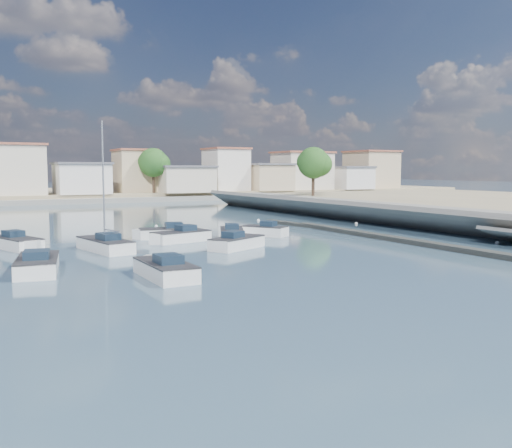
{
  "coord_description": "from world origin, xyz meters",
  "views": [
    {
      "loc": [
        -22.95,
        -24.14,
        5.54
      ],
      "look_at": [
        -2.89,
        14.07,
        1.4
      ],
      "focal_mm": 40.0,
      "sensor_mm": 36.0,
      "label": 1
    }
  ],
  "objects_px": {
    "motorboat_d": "(178,237)",
    "motorboat_h": "(239,243)",
    "motorboat_a": "(163,270)",
    "motorboat_e": "(38,265)",
    "motorboat_c": "(165,234)",
    "motorboat_f": "(262,231)",
    "sailboat": "(103,244)",
    "motorboat_g": "(18,244)",
    "motorboat_b": "(232,234)"
  },
  "relations": [
    {
      "from": "motorboat_a",
      "to": "motorboat_h",
      "type": "distance_m",
      "value": 11.33
    },
    {
      "from": "motorboat_a",
      "to": "motorboat_f",
      "type": "distance_m",
      "value": 19.14
    },
    {
      "from": "motorboat_d",
      "to": "motorboat_f",
      "type": "xyz_separation_m",
      "value": [
        7.67,
        0.65,
        0.0
      ]
    },
    {
      "from": "motorboat_a",
      "to": "sailboat",
      "type": "height_order",
      "value": "sailboat"
    },
    {
      "from": "motorboat_c",
      "to": "motorboat_h",
      "type": "xyz_separation_m",
      "value": [
        2.7,
        -8.1,
        -0.0
      ]
    },
    {
      "from": "motorboat_a",
      "to": "sailboat",
      "type": "relative_size",
      "value": 0.62
    },
    {
      "from": "motorboat_b",
      "to": "motorboat_c",
      "type": "relative_size",
      "value": 0.93
    },
    {
      "from": "motorboat_g",
      "to": "sailboat",
      "type": "bearing_deg",
      "value": -33.3
    },
    {
      "from": "motorboat_b",
      "to": "motorboat_e",
      "type": "height_order",
      "value": "same"
    },
    {
      "from": "motorboat_h",
      "to": "motorboat_f",
      "type": "bearing_deg",
      "value": 49.5
    },
    {
      "from": "motorboat_e",
      "to": "motorboat_b",
      "type": "bearing_deg",
      "value": 28.81
    },
    {
      "from": "motorboat_a",
      "to": "motorboat_c",
      "type": "bearing_deg",
      "value": 71.07
    },
    {
      "from": "motorboat_b",
      "to": "motorboat_a",
      "type": "bearing_deg",
      "value": -127.35
    },
    {
      "from": "motorboat_e",
      "to": "motorboat_h",
      "type": "bearing_deg",
      "value": 13.04
    },
    {
      "from": "motorboat_a",
      "to": "motorboat_e",
      "type": "bearing_deg",
      "value": 139.85
    },
    {
      "from": "motorboat_e",
      "to": "motorboat_g",
      "type": "relative_size",
      "value": 1.11
    },
    {
      "from": "motorboat_c",
      "to": "sailboat",
      "type": "xyz_separation_m",
      "value": [
        -6.02,
        -4.76,
        0.04
      ]
    },
    {
      "from": "motorboat_d",
      "to": "motorboat_g",
      "type": "bearing_deg",
      "value": 172.93
    },
    {
      "from": "motorboat_g",
      "to": "sailboat",
      "type": "height_order",
      "value": "sailboat"
    },
    {
      "from": "motorboat_g",
      "to": "motorboat_b",
      "type": "bearing_deg",
      "value": -4.45
    },
    {
      "from": "motorboat_e",
      "to": "motorboat_h",
      "type": "relative_size",
      "value": 1.23
    },
    {
      "from": "motorboat_a",
      "to": "motorboat_e",
      "type": "height_order",
      "value": "same"
    },
    {
      "from": "motorboat_f",
      "to": "sailboat",
      "type": "relative_size",
      "value": 0.45
    },
    {
      "from": "motorboat_a",
      "to": "motorboat_g",
      "type": "xyz_separation_m",
      "value": [
        -5.65,
        14.55,
        0.0
      ]
    },
    {
      "from": "motorboat_g",
      "to": "motorboat_h",
      "type": "xyz_separation_m",
      "value": [
        13.82,
        -6.7,
        -0.0
      ]
    },
    {
      "from": "motorboat_d",
      "to": "motorboat_e",
      "type": "distance_m",
      "value": 13.99
    },
    {
      "from": "motorboat_a",
      "to": "sailboat",
      "type": "bearing_deg",
      "value": 92.78
    },
    {
      "from": "motorboat_a",
      "to": "motorboat_g",
      "type": "bearing_deg",
      "value": 111.23
    },
    {
      "from": "motorboat_d",
      "to": "motorboat_b",
      "type": "bearing_deg",
      "value": 2.01
    },
    {
      "from": "motorboat_h",
      "to": "motorboat_g",
      "type": "bearing_deg",
      "value": 154.14
    },
    {
      "from": "motorboat_f",
      "to": "sailboat",
      "type": "bearing_deg",
      "value": -169.27
    },
    {
      "from": "motorboat_a",
      "to": "motorboat_h",
      "type": "relative_size",
      "value": 1.15
    },
    {
      "from": "motorboat_c",
      "to": "motorboat_g",
      "type": "distance_m",
      "value": 11.21
    },
    {
      "from": "motorboat_f",
      "to": "sailboat",
      "type": "xyz_separation_m",
      "value": [
        -13.8,
        -2.61,
        0.04
      ]
    },
    {
      "from": "motorboat_c",
      "to": "motorboat_f",
      "type": "bearing_deg",
      "value": -15.4
    },
    {
      "from": "motorboat_b",
      "to": "motorboat_h",
      "type": "bearing_deg",
      "value": -110.1
    },
    {
      "from": "motorboat_e",
      "to": "motorboat_f",
      "type": "bearing_deg",
      "value": 25.91
    },
    {
      "from": "motorboat_e",
      "to": "motorboat_f",
      "type": "distance_m",
      "value": 20.9
    },
    {
      "from": "motorboat_g",
      "to": "motorboat_c",
      "type": "bearing_deg",
      "value": 7.19
    },
    {
      "from": "motorboat_b",
      "to": "motorboat_d",
      "type": "bearing_deg",
      "value": -177.99
    },
    {
      "from": "motorboat_b",
      "to": "sailboat",
      "type": "relative_size",
      "value": 0.54
    },
    {
      "from": "motorboat_d",
      "to": "motorboat_f",
      "type": "distance_m",
      "value": 7.7
    },
    {
      "from": "motorboat_e",
      "to": "motorboat_f",
      "type": "xyz_separation_m",
      "value": [
        18.8,
        9.13,
        -0.0
      ]
    },
    {
      "from": "motorboat_d",
      "to": "sailboat",
      "type": "bearing_deg",
      "value": -162.25
    },
    {
      "from": "motorboat_d",
      "to": "motorboat_e",
      "type": "xyz_separation_m",
      "value": [
        -11.13,
        -8.48,
        0.0
      ]
    },
    {
      "from": "motorboat_c",
      "to": "motorboat_f",
      "type": "xyz_separation_m",
      "value": [
        7.78,
        -2.14,
        -0.0
      ]
    },
    {
      "from": "motorboat_d",
      "to": "motorboat_h",
      "type": "xyz_separation_m",
      "value": [
        2.58,
        -5.31,
        0.0
      ]
    },
    {
      "from": "motorboat_g",
      "to": "motorboat_h",
      "type": "bearing_deg",
      "value": -25.86
    },
    {
      "from": "motorboat_d",
      "to": "motorboat_h",
      "type": "height_order",
      "value": "same"
    },
    {
      "from": "motorboat_c",
      "to": "motorboat_d",
      "type": "bearing_deg",
      "value": -87.7
    }
  ]
}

